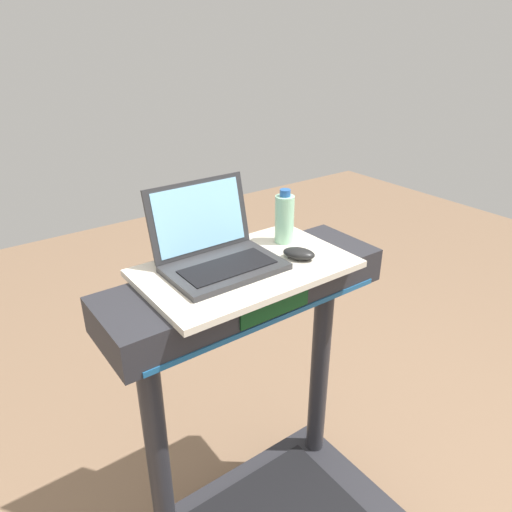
{
  "coord_description": "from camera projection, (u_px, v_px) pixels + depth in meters",
  "views": [
    {
      "loc": [
        -0.73,
        -0.34,
        1.73
      ],
      "look_at": [
        0.0,
        0.65,
        1.14
      ],
      "focal_mm": 33.57,
      "sensor_mm": 36.0,
      "label": 1
    }
  ],
  "objects": [
    {
      "name": "desk_board",
      "position": [
        246.0,
        268.0,
        1.42
      ],
      "size": [
        0.63,
        0.38,
        0.02
      ],
      "primitive_type": "cube",
      "color": "beige",
      "rests_on": "treadmill_base"
    },
    {
      "name": "computer_mouse",
      "position": [
        299.0,
        254.0,
        1.45
      ],
      "size": [
        0.1,
        0.12,
        0.03
      ],
      "primitive_type": "ellipsoid",
      "rotation": [
        0.0,
        0.0,
        0.54
      ],
      "color": "black",
      "rests_on": "desk_board"
    },
    {
      "name": "water_bottle",
      "position": [
        284.0,
        218.0,
        1.54
      ],
      "size": [
        0.06,
        0.06,
        0.18
      ],
      "color": "#9EDBB2",
      "rests_on": "desk_board"
    },
    {
      "name": "laptop",
      "position": [
        216.0,
        251.0,
        1.4
      ],
      "size": [
        0.33,
        0.27,
        0.23
      ],
      "rotation": [
        0.0,
        0.0,
        -0.01
      ],
      "color": "#2D2D30",
      "rests_on": "desk_board"
    }
  ]
}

